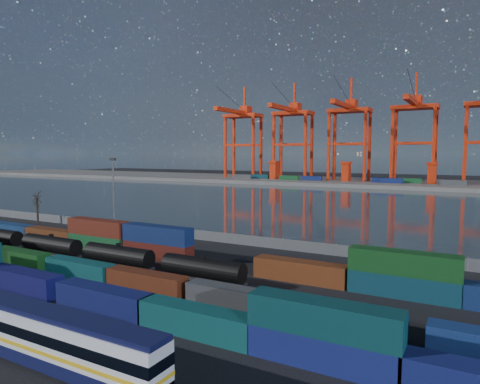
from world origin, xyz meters
The scene contains 13 objects.
ground centered at (0.00, 0.00, 0.00)m, with size 700.00×700.00×0.00m, color black.
harbor_water centered at (0.00, 105.00, 0.01)m, with size 700.00×700.00×0.00m, color #29363C.
far_quay centered at (0.00, 210.00, 1.00)m, with size 700.00×70.00×2.00m, color #514F4C.
container_row_south centered at (8.86, -10.17, 2.06)m, with size 127.85×2.58×5.49m.
container_row_mid centered at (-14.82, -2.50, 1.64)m, with size 141.32×2.36×5.03m.
container_row_north centered at (6.03, 11.23, 2.18)m, with size 116.52×2.65×5.65m.
tanker_string centered at (-29.92, 3.86, 1.95)m, with size 90.18×2.72×3.90m.
waterfront_fence centered at (0.00, 28.00, 1.00)m, with size 160.12×0.12×2.20m.
bare_tree centered at (-54.50, 24.44, 4.20)m, with size 2.21×2.14×8.39m.
yard_light_mast centered at (-30.00, 26.00, 9.30)m, with size 1.60×0.40×16.60m.
gantry_cranes centered at (-7.50, 203.38, 37.45)m, with size 198.50×45.12×61.10m.
quay_containers centered at (-11.00, 195.46, 3.30)m, with size 172.58×10.99×2.60m.
straddle_carriers centered at (-2.50, 200.00, 7.82)m, with size 140.00×7.00×11.10m.
Camera 1 is at (40.63, -43.03, 17.44)m, focal length 32.00 mm.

